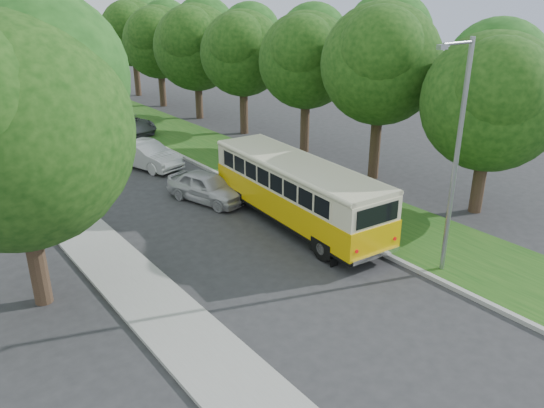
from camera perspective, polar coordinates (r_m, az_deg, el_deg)
ground at (r=18.48m, az=3.39°, el=-8.18°), size 120.00×120.00×0.00m
curb at (r=23.96m, az=2.20°, el=-0.61°), size 0.20×70.00×0.15m
grass_verge at (r=25.42m, az=6.30°, el=0.60°), size 4.50×70.00×0.13m
sidewalk at (r=20.20m, az=-16.68°, el=-6.17°), size 2.20×70.00×0.12m
treeline at (r=33.16m, az=-13.22°, el=15.64°), size 24.27×41.91×9.46m
lamppost_near at (r=18.22m, az=19.12°, el=5.13°), size 1.71×0.16×8.00m
lamppost_far at (r=29.10m, az=-25.49°, el=9.67°), size 1.71×0.16×7.50m
warning_sign at (r=25.89m, az=-22.16°, el=3.33°), size 0.56×0.10×2.50m
vintage_bus at (r=22.09m, az=2.70°, el=1.15°), size 3.16×9.77×2.86m
car_silver at (r=25.07m, az=-7.01°, el=1.84°), size 2.78×4.48×1.42m
car_white at (r=30.54m, az=-13.40°, el=5.16°), size 2.78×4.79×1.49m
car_blue at (r=35.78m, az=-17.28°, el=7.08°), size 2.95×4.97×1.35m
car_grey at (r=38.44m, az=-15.88°, el=8.35°), size 3.86×5.91×1.51m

